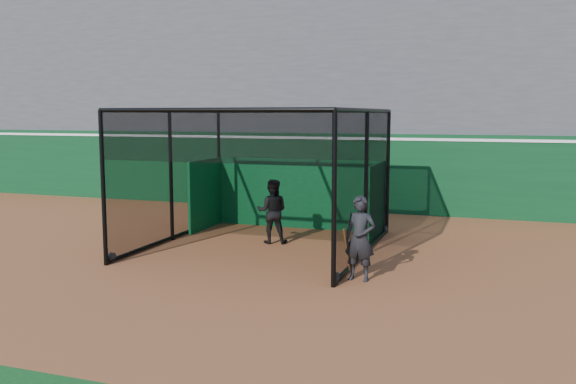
% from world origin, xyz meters
% --- Properties ---
extents(ground, '(120.00, 120.00, 0.00)m').
position_xyz_m(ground, '(0.00, 0.00, 0.00)').
color(ground, brown).
rests_on(ground, ground).
extents(outfield_wall, '(50.00, 0.50, 2.50)m').
position_xyz_m(outfield_wall, '(0.00, 8.50, 1.29)').
color(outfield_wall, '#0B3C1B').
rests_on(outfield_wall, ground).
extents(grandstand, '(50.00, 7.85, 8.95)m').
position_xyz_m(grandstand, '(0.00, 12.27, 4.48)').
color(grandstand, '#4C4C4F').
rests_on(grandstand, ground).
extents(batting_cage, '(4.98, 5.53, 3.20)m').
position_xyz_m(batting_cage, '(0.16, 2.49, 1.60)').
color(batting_cage, black).
rests_on(batting_cage, ground).
extents(batter, '(0.88, 0.76, 1.56)m').
position_xyz_m(batter, '(0.21, 2.96, 0.78)').
color(batter, black).
rests_on(batter, ground).
extents(on_deck_player, '(0.63, 0.43, 1.61)m').
position_xyz_m(on_deck_player, '(2.95, 0.36, 0.80)').
color(on_deck_player, black).
rests_on(on_deck_player, ground).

